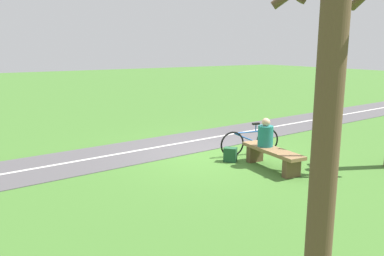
% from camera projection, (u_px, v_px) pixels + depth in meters
% --- Properties ---
extents(ground_plane, '(80.00, 80.00, 0.00)m').
position_uv_depth(ground_plane, '(216.00, 154.00, 10.55)').
color(ground_plane, '#3D6B28').
extents(paved_path, '(4.31, 36.07, 0.02)m').
position_uv_depth(paved_path, '(51.00, 166.00, 9.49)').
color(paved_path, '#4C494C').
rests_on(paved_path, ground_plane).
extents(path_centre_line, '(1.93, 31.95, 0.00)m').
position_uv_depth(path_centre_line, '(51.00, 166.00, 9.49)').
color(path_centre_line, silver).
rests_on(path_centre_line, paved_path).
extents(bench, '(1.84, 0.63, 0.49)m').
position_uv_depth(bench, '(272.00, 155.00, 9.24)').
color(bench, brown).
rests_on(bench, ground_plane).
extents(person_seated, '(0.40, 0.40, 0.69)m').
position_uv_depth(person_seated, '(266.00, 135.00, 9.40)').
color(person_seated, '#1E6B66').
rests_on(person_seated, bench).
extents(bicycle, '(0.39, 1.72, 0.86)m').
position_uv_depth(bicycle, '(250.00, 142.00, 10.44)').
color(bicycle, black).
rests_on(bicycle, ground_plane).
extents(backpack, '(0.38, 0.37, 0.36)m').
position_uv_depth(backpack, '(230.00, 155.00, 9.86)').
color(backpack, '#1E4C2D').
rests_on(backpack, ground_plane).
extents(tree_by_path, '(1.44, 0.84, 4.27)m').
position_uv_depth(tree_by_path, '(328.00, 160.00, 3.21)').
color(tree_by_path, brown).
rests_on(tree_by_path, ground_plane).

